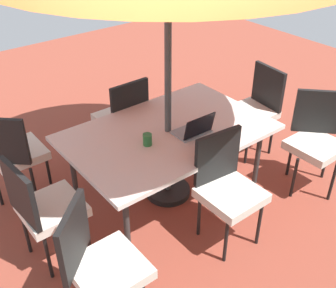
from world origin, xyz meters
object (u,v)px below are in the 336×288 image
object	(u,v)px
chair_southeast	(14,151)
cup	(147,140)
dining_table	(168,135)
chair_south	(123,116)
chair_north	(227,185)
chair_northwest	(316,137)
laptop	(194,130)
chair_east	(43,206)
chair_west	(256,107)
chair_northeast	(99,262)

from	to	relation	value
chair_southeast	cup	world-z (taller)	chair_southeast
dining_table	chair_south	size ratio (longest dim) A/B	1.88
chair_north	chair_northwest	bearing A→B (deg)	5.08
chair_south	laptop	bearing A→B (deg)	98.07
chair_east	chair_west	bearing A→B (deg)	-92.73
chair_west	chair_southeast	bearing A→B (deg)	-101.94
chair_south	laptop	distance (m)	0.99
chair_south	chair_west	xyz separation A→B (m)	(-1.26, 0.73, 0.00)
chair_south	cup	xyz separation A→B (m)	(0.28, 0.84, 0.23)
chair_east	chair_northeast	size ratio (longest dim) A/B	1.00
chair_south	chair_north	size ratio (longest dim) A/B	1.00
chair_west	chair_east	world-z (taller)	same
chair_south	chair_west	size ratio (longest dim) A/B	1.00
chair_southeast	chair_northeast	distance (m)	1.62
chair_south	cup	world-z (taller)	chair_south
chair_east	chair_northeast	xyz separation A→B (m)	(-0.05, 0.74, 0.00)
chair_west	chair_east	distance (m)	2.52
cup	dining_table	bearing A→B (deg)	-165.05
dining_table	laptop	size ratio (longest dim) A/B	5.66
dining_table	chair_northeast	xyz separation A→B (m)	(1.21, 0.80, -0.13)
chair_southeast	laptop	size ratio (longest dim) A/B	3.01
chair_west	laptop	size ratio (longest dim) A/B	3.01
chair_northeast	cup	world-z (taller)	chair_northeast
cup	chair_north	bearing A→B (deg)	114.98
chair_northwest	dining_table	bearing A→B (deg)	-165.48
chair_east	chair_southeast	size ratio (longest dim) A/B	1.00
chair_south	chair_northeast	xyz separation A→B (m)	(1.20, 1.56, 0.00)
chair_southeast	cup	size ratio (longest dim) A/B	9.34
chair_west	chair_north	bearing A→B (deg)	-51.38
chair_east	laptop	distance (m)	1.43
cup	laptop	bearing A→B (deg)	164.75
chair_south	chair_southeast	world-z (taller)	same
chair_northwest	chair_east	bearing A→B (deg)	-149.66
chair_southeast	chair_northeast	size ratio (longest dim) A/B	1.00
chair_southeast	cup	xyz separation A→B (m)	(-0.87, 0.90, 0.23)
chair_north	cup	distance (m)	0.77
chair_south	chair_northwest	xyz separation A→B (m)	(-1.23, 1.52, 0.00)
chair_southeast	chair_east	bearing A→B (deg)	126.60
chair_northwest	chair_northeast	distance (m)	2.43
chair_south	chair_northwest	bearing A→B (deg)	128.36
dining_table	chair_southeast	bearing A→B (deg)	-35.46
dining_table	chair_south	world-z (taller)	chair_south
chair_west	chair_north	xyz separation A→B (m)	(1.23, 0.78, 0.00)
chair_south	chair_north	distance (m)	1.51
chair_west	chair_southeast	size ratio (longest dim) A/B	1.00
chair_south	chair_northeast	distance (m)	1.97
dining_table	cup	world-z (taller)	cup
chair_west	chair_northeast	bearing A→B (deg)	-65.17
chair_northwest	chair_north	bearing A→B (deg)	-134.33
dining_table	chair_west	xyz separation A→B (m)	(-1.25, -0.03, -0.13)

